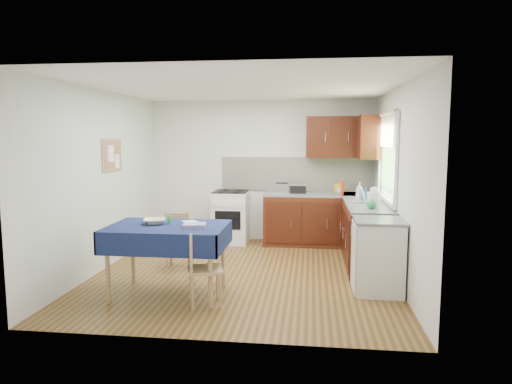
# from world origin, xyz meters

# --- Properties ---
(floor) EXTENTS (4.20, 4.20, 0.00)m
(floor) POSITION_xyz_m (0.00, 0.00, 0.00)
(floor) COLOR #4A3013
(floor) RESTS_ON ground
(ceiling) EXTENTS (4.00, 4.20, 0.02)m
(ceiling) POSITION_xyz_m (0.00, 0.00, 2.50)
(ceiling) COLOR white
(ceiling) RESTS_ON wall_back
(wall_back) EXTENTS (4.00, 0.02, 2.50)m
(wall_back) POSITION_xyz_m (0.00, 2.10, 1.25)
(wall_back) COLOR silver
(wall_back) RESTS_ON ground
(wall_front) EXTENTS (4.00, 0.02, 2.50)m
(wall_front) POSITION_xyz_m (0.00, -2.10, 1.25)
(wall_front) COLOR silver
(wall_front) RESTS_ON ground
(wall_left) EXTENTS (0.02, 4.20, 2.50)m
(wall_left) POSITION_xyz_m (-2.00, 0.00, 1.25)
(wall_left) COLOR silver
(wall_left) RESTS_ON ground
(wall_right) EXTENTS (0.02, 4.20, 2.50)m
(wall_right) POSITION_xyz_m (2.00, 0.00, 1.25)
(wall_right) COLOR silver
(wall_right) RESTS_ON ground
(base_cabinets) EXTENTS (1.90, 2.30, 0.86)m
(base_cabinets) POSITION_xyz_m (1.36, 1.26, 0.43)
(base_cabinets) COLOR #371209
(base_cabinets) RESTS_ON ground
(worktop_back) EXTENTS (1.90, 0.60, 0.04)m
(worktop_back) POSITION_xyz_m (1.05, 1.80, 0.88)
(worktop_back) COLOR slate
(worktop_back) RESTS_ON base_cabinets
(worktop_right) EXTENTS (0.60, 1.70, 0.04)m
(worktop_right) POSITION_xyz_m (1.70, 0.65, 0.88)
(worktop_right) COLOR slate
(worktop_right) RESTS_ON base_cabinets
(worktop_corner) EXTENTS (0.60, 0.60, 0.04)m
(worktop_corner) POSITION_xyz_m (1.70, 1.80, 0.88)
(worktop_corner) COLOR slate
(worktop_corner) RESTS_ON base_cabinets
(splashback) EXTENTS (2.70, 0.02, 0.60)m
(splashback) POSITION_xyz_m (0.65, 2.08, 1.20)
(splashback) COLOR #F5E6D0
(splashback) RESTS_ON wall_back
(upper_cabinets) EXTENTS (1.20, 0.85, 0.70)m
(upper_cabinets) POSITION_xyz_m (1.52, 1.80, 1.85)
(upper_cabinets) COLOR #371209
(upper_cabinets) RESTS_ON wall_back
(stove) EXTENTS (0.60, 0.61, 0.92)m
(stove) POSITION_xyz_m (-0.50, 1.80, 0.46)
(stove) COLOR white
(stove) RESTS_ON ground
(window) EXTENTS (0.04, 1.48, 1.26)m
(window) POSITION_xyz_m (1.97, 0.70, 1.65)
(window) COLOR #2D5121
(window) RESTS_ON wall_right
(fridge) EXTENTS (0.58, 0.60, 0.89)m
(fridge) POSITION_xyz_m (1.70, -0.55, 0.44)
(fridge) COLOR white
(fridge) RESTS_ON ground
(corkboard) EXTENTS (0.04, 0.62, 0.47)m
(corkboard) POSITION_xyz_m (-1.97, 0.30, 1.60)
(corkboard) COLOR tan
(corkboard) RESTS_ON wall_left
(dining_table) EXTENTS (1.37, 0.93, 0.83)m
(dining_table) POSITION_xyz_m (-0.76, -0.94, 0.73)
(dining_table) COLOR #0D1437
(dining_table) RESTS_ON ground
(chair_far) EXTENTS (0.42, 0.42, 0.84)m
(chair_far) POSITION_xyz_m (-0.94, 0.09, 0.44)
(chair_far) COLOR tan
(chair_far) RESTS_ON ground
(chair_near) EXTENTS (0.47, 0.47, 0.84)m
(chair_near) POSITION_xyz_m (-0.30, -1.23, 0.45)
(chair_near) COLOR tan
(chair_near) RESTS_ON ground
(toaster) EXTENTS (0.23, 0.14, 0.18)m
(toaster) POSITION_xyz_m (0.40, 1.75, 0.98)
(toaster) COLOR #B6B6BB
(toaster) RESTS_ON worktop_back
(sandwich_press) EXTENTS (0.27, 0.24, 0.16)m
(sandwich_press) POSITION_xyz_m (0.67, 1.79, 0.98)
(sandwich_press) COLOR black
(sandwich_press) RESTS_ON worktop_back
(sauce_bottle) EXTENTS (0.05, 0.05, 0.24)m
(sauce_bottle) POSITION_xyz_m (1.41, 1.65, 1.02)
(sauce_bottle) COLOR red
(sauce_bottle) RESTS_ON worktop_back
(yellow_packet) EXTENTS (0.14, 0.12, 0.16)m
(yellow_packet) POSITION_xyz_m (1.35, 1.89, 0.98)
(yellow_packet) COLOR gold
(yellow_packet) RESTS_ON worktop_back
(dish_rack) EXTENTS (0.41, 0.31, 0.20)m
(dish_rack) POSITION_xyz_m (1.65, 0.78, 0.92)
(dish_rack) COLOR gray
(dish_rack) RESTS_ON worktop_right
(kettle) EXTENTS (0.17, 0.17, 0.29)m
(kettle) POSITION_xyz_m (1.73, 0.23, 1.03)
(kettle) COLOR white
(kettle) RESTS_ON worktop_right
(cup) EXTENTS (0.13, 0.13, 0.10)m
(cup) POSITION_xyz_m (1.39, 1.75, 0.95)
(cup) COLOR silver
(cup) RESTS_ON worktop_back
(soap_bottle_a) EXTENTS (0.14, 0.14, 0.28)m
(soap_bottle_a) POSITION_xyz_m (1.62, 0.96, 1.04)
(soap_bottle_a) COLOR white
(soap_bottle_a) RESTS_ON worktop_right
(soap_bottle_b) EXTENTS (0.13, 0.13, 0.21)m
(soap_bottle_b) POSITION_xyz_m (1.70, 0.91, 1.00)
(soap_bottle_b) COLOR #1B46A1
(soap_bottle_b) RESTS_ON worktop_right
(soap_bottle_c) EXTENTS (0.18, 0.18, 0.17)m
(soap_bottle_c) POSITION_xyz_m (1.70, 0.17, 0.98)
(soap_bottle_c) COLOR #258942
(soap_bottle_c) RESTS_ON worktop_right
(plate_bowl) EXTENTS (0.33, 0.33, 0.06)m
(plate_bowl) POSITION_xyz_m (-0.94, -0.87, 0.86)
(plate_bowl) COLOR beige
(plate_bowl) RESTS_ON dining_table
(book) EXTENTS (0.26, 0.27, 0.02)m
(book) POSITION_xyz_m (-0.59, -0.81, 0.84)
(book) COLOR white
(book) RESTS_ON dining_table
(spice_jar) EXTENTS (0.04, 0.04, 0.09)m
(spice_jar) POSITION_xyz_m (-0.78, -0.82, 0.88)
(spice_jar) COLOR green
(spice_jar) RESTS_ON dining_table
(tea_towel) EXTENTS (0.29, 0.24, 0.05)m
(tea_towel) POSITION_xyz_m (-0.42, -1.03, 0.85)
(tea_towel) COLOR navy
(tea_towel) RESTS_ON dining_table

